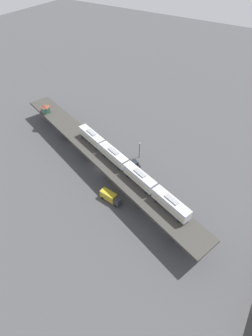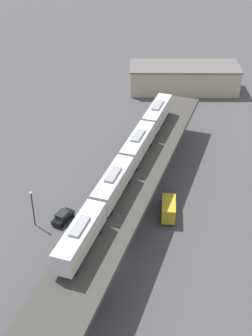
% 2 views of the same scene
% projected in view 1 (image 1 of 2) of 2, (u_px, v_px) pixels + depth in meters
% --- Properties ---
extents(ground_plane, '(400.00, 400.00, 0.00)m').
position_uv_depth(ground_plane, '(101.00, 169.00, 93.02)').
color(ground_plane, '#424244').
extents(elevated_viaduct, '(37.54, 89.81, 7.38)m').
position_uv_depth(elevated_viaduct, '(99.00, 155.00, 88.73)').
color(elevated_viaduct, '#393733').
rests_on(elevated_viaduct, ground).
extents(subway_train, '(18.67, 48.06, 4.45)m').
position_uv_depth(subway_train, '(126.00, 166.00, 79.64)').
color(subway_train, silver).
rests_on(subway_train, elevated_viaduct).
extents(signal_hut, '(4.08, 4.08, 3.40)m').
position_uv_depth(signal_hut, '(45.00, 109.00, 104.95)').
color(signal_hut, '#33604C').
rests_on(signal_hut, elevated_viaduct).
extents(street_car_red, '(3.41, 4.75, 1.89)m').
position_uv_depth(street_car_red, '(67.00, 135.00, 105.79)').
color(street_car_red, '#AD1E1E').
rests_on(street_car_red, ground).
extents(street_car_black, '(3.70, 4.72, 1.89)m').
position_uv_depth(street_car_black, '(135.00, 164.00, 93.53)').
color(street_car_black, black).
rests_on(street_car_black, ground).
extents(delivery_truck, '(2.88, 7.36, 3.20)m').
position_uv_depth(delivery_truck, '(111.00, 197.00, 81.24)').
color(delivery_truck, '#333338').
rests_on(delivery_truck, ground).
extents(street_lamp, '(0.44, 0.44, 6.94)m').
position_uv_depth(street_lamp, '(139.00, 149.00, 94.55)').
color(street_lamp, black).
rests_on(street_lamp, ground).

